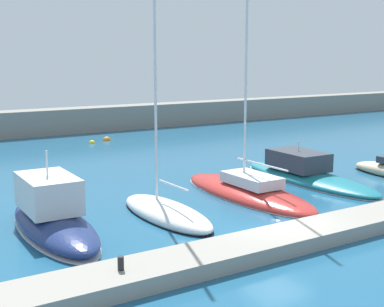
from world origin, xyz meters
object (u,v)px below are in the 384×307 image
sailboat_red_fourth (247,191)px  motorboat_teal_fifth (306,174)px  motorboat_navy_second (52,215)px  dock_bollard (121,263)px  mooring_buoy_orange (107,140)px  sailboat_white_third (166,212)px  mooring_buoy_yellow (92,143)px

sailboat_red_fourth → motorboat_teal_fifth: size_ratio=1.41×
motorboat_navy_second → dock_bollard: size_ratio=18.73×
mooring_buoy_orange → motorboat_navy_second: bearing=-118.6°
sailboat_white_third → motorboat_teal_fifth: bearing=-80.5°
mooring_buoy_orange → mooring_buoy_yellow: bearing=-154.8°
motorboat_navy_second → mooring_buoy_yellow: size_ratio=15.64×
mooring_buoy_yellow → dock_bollard: dock_bollard is taller
mooring_buoy_orange → sailboat_white_third: bearing=-107.0°
sailboat_white_third → mooring_buoy_orange: (6.88, 22.47, -0.25)m
mooring_buoy_yellow → sailboat_red_fourth: bearing=-89.4°
mooring_buoy_yellow → motorboat_navy_second: bearing=-115.9°
sailboat_red_fourth → motorboat_teal_fifth: (5.04, 0.95, 0.17)m
sailboat_red_fourth → motorboat_navy_second: bearing=91.9°
sailboat_white_third → mooring_buoy_orange: 23.50m
motorboat_navy_second → sailboat_white_third: bearing=-97.4°
motorboat_teal_fifth → dock_bollard: (-15.38, -7.76, 0.38)m
sailboat_white_third → motorboat_teal_fifth: (10.50, 2.00, 0.15)m
mooring_buoy_orange → motorboat_teal_fifth: bearing=-80.0°
motorboat_teal_fifth → dock_bollard: 17.23m
motorboat_teal_fifth → dock_bollard: motorboat_teal_fifth is taller
motorboat_teal_fifth → mooring_buoy_orange: 20.79m
motorboat_teal_fifth → mooring_buoy_orange: bearing=11.7°
motorboat_teal_fifth → mooring_buoy_yellow: size_ratio=20.08×
sailboat_red_fourth → mooring_buoy_orange: (1.43, 21.41, -0.23)m
dock_bollard → motorboat_navy_second: bearing=90.5°
sailboat_red_fourth → sailboat_white_third: bearing=101.2°
dock_bollard → motorboat_teal_fifth: bearing=26.8°
motorboat_navy_second → sailboat_red_fourth: size_ratio=0.55×
sailboat_white_third → sailboat_red_fourth: 5.55m
sailboat_white_third → dock_bollard: (-4.88, -5.76, 0.53)m
sailboat_white_third → dock_bollard: bearing=138.4°
sailboat_red_fourth → dock_bollard: (-10.33, -6.82, 0.55)m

